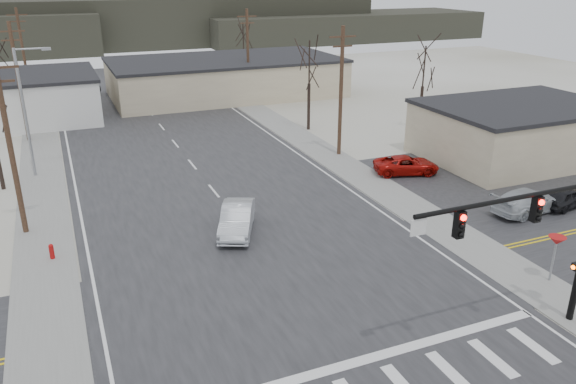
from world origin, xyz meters
The scene contains 29 objects.
ground centered at (0.00, 0.00, 0.00)m, with size 140.00×140.00×0.00m, color white.
main_road centered at (0.00, 15.00, 0.02)m, with size 18.00×110.00×0.05m, color #252527.
cross_road centered at (0.00, 0.00, 0.02)m, with size 90.00×10.00×0.04m, color #252527.
parking_lot centered at (20.00, 6.00, 0.02)m, with size 18.00×20.00×0.03m, color #252527.
sidewalk_left centered at (-10.60, 20.00, 0.03)m, with size 3.00×90.00×0.06m, color gray.
sidewalk_right centered at (10.60, 20.00, 0.03)m, with size 3.00×90.00×0.06m, color gray.
traffic_signal_mast centered at (7.89, -6.20, 4.67)m, with size 8.95×0.43×7.20m.
fire_hydrant centered at (-10.20, 8.00, 0.45)m, with size 0.24×0.24×0.87m.
yield_sign centered at (11.50, -3.50, 2.07)m, with size 0.80×0.80×2.35m.
building_right_far centered at (10.00, 44.00, 2.15)m, with size 26.30×14.30×4.30m.
building_lot centered at (24.00, 12.00, 2.16)m, with size 14.30×10.30×4.30m.
upole_left_b centered at (-11.50, 12.00, 5.22)m, with size 2.20×0.30×10.00m.
upole_left_c centered at (-11.50, 32.00, 5.22)m, with size 2.20×0.30×10.00m.
upole_left_d centered at (-11.50, 52.00, 5.22)m, with size 2.20×0.30×10.00m.
upole_right_a centered at (11.50, 18.00, 5.22)m, with size 2.20×0.30×10.00m.
upole_right_b centered at (11.50, 40.00, 5.22)m, with size 2.20×0.30×10.00m.
streetlight_main centered at (-10.80, 22.00, 5.09)m, with size 2.40×0.25×9.00m.
tree_right_mid centered at (12.50, 26.00, 5.93)m, with size 3.74×3.74×8.33m.
tree_right_far centered at (15.00, 52.00, 5.58)m, with size 3.52×3.52×7.84m.
tree_lot centered at (22.00, 22.00, 5.58)m, with size 3.52×3.52×7.84m.
hill_center centered at (15.00, 96.00, 4.50)m, with size 80.00×18.00×9.00m, color #333026.
hill_right centered at (50.00, 90.00, 2.75)m, with size 60.00×18.00×5.50m, color #333026.
sedan_crossing centered at (-0.50, 7.39, 0.83)m, with size 1.67×4.78×1.58m, color #A8ADB3.
car_far_a centered at (4.59, 49.35, 0.85)m, with size 2.24×5.51×1.60m, color black.
car_far_b centered at (-5.18, 48.87, 0.79)m, with size 1.76×4.37×1.49m, color black.
car_parked_red centered at (13.84, 12.00, 0.68)m, with size 2.15×4.66×1.30m, color #A10D08.
car_parked_dark_a centered at (19.44, 2.88, 0.68)m, with size 1.52×3.79×1.29m, color black.
car_parked_dark_b centered at (22.24, 9.82, 0.79)m, with size 1.59×4.56×1.50m, color black.
car_parked_silver centered at (16.64, 3.17, 0.76)m, with size 2.04×5.03×1.46m, color #AAB0B5.
Camera 1 is at (-8.96, -20.11, 13.73)m, focal length 35.00 mm.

